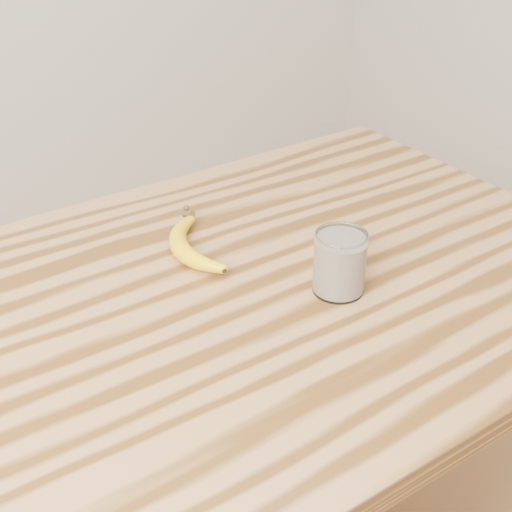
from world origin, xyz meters
TOP-DOWN VIEW (x-y plane):
  - table at (0.00, 0.00)m, footprint 1.20×0.80m
  - smoothie_glass at (0.12, -0.09)m, footprint 0.08×0.08m
  - banana at (-0.03, 0.13)m, footprint 0.15×0.27m

SIDE VIEW (x-z plane):
  - table at x=0.00m, z-range 0.32..1.22m
  - banana at x=-0.03m, z-range 0.90..0.93m
  - smoothie_glass at x=0.12m, z-range 0.90..0.99m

